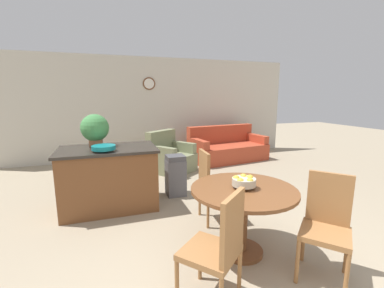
# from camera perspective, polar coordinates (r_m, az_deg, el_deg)

# --- Properties ---
(wall_back) EXTENTS (8.00, 0.09, 2.70)m
(wall_back) POSITION_cam_1_polar(r_m,az_deg,el_deg) (7.13, -8.70, 7.81)
(wall_back) COLOR beige
(wall_back) RESTS_ON ground_plane
(dining_table) EXTENTS (1.11, 1.11, 0.74)m
(dining_table) POSITION_cam_1_polar(r_m,az_deg,el_deg) (2.84, 11.28, -12.76)
(dining_table) COLOR brown
(dining_table) RESTS_ON ground_plane
(dining_chair_near_left) EXTENTS (0.59, 0.59, 0.98)m
(dining_chair_near_left) POSITION_cam_1_polar(r_m,az_deg,el_deg) (2.18, 5.95, -21.43)
(dining_chair_near_left) COLOR #9E6B3D
(dining_chair_near_left) RESTS_ON ground_plane
(dining_chair_near_right) EXTENTS (0.59, 0.59, 0.98)m
(dining_chair_near_right) POSITION_cam_1_polar(r_m,az_deg,el_deg) (2.80, 27.72, -14.98)
(dining_chair_near_right) COLOR #9E6B3D
(dining_chair_near_right) RESTS_ON ground_plane
(dining_chair_far_side) EXTENTS (0.45, 0.45, 0.98)m
(dining_chair_far_side) POSITION_cam_1_polar(r_m,az_deg,el_deg) (3.50, 4.45, -8.64)
(dining_chair_far_side) COLOR #9E6B3D
(dining_chair_far_side) RESTS_ON ground_plane
(fruit_bowl) EXTENTS (0.25, 0.25, 0.13)m
(fruit_bowl) POSITION_cam_1_polar(r_m,az_deg,el_deg) (2.75, 11.46, -8.12)
(fruit_bowl) COLOR #B7B29E
(fruit_bowl) RESTS_ON dining_table
(kitchen_island) EXTENTS (1.41, 0.88, 0.93)m
(kitchen_island) POSITION_cam_1_polar(r_m,az_deg,el_deg) (4.12, -17.88, -7.16)
(kitchen_island) COLOR brown
(kitchen_island) RESTS_ON ground_plane
(teal_bowl) EXTENTS (0.32, 0.32, 0.08)m
(teal_bowl) POSITION_cam_1_polar(r_m,az_deg,el_deg) (3.77, -19.04, -0.77)
(teal_bowl) COLOR #147A7F
(teal_bowl) RESTS_ON kitchen_island
(potted_plant) EXTENTS (0.41, 0.41, 0.49)m
(potted_plant) POSITION_cam_1_polar(r_m,az_deg,el_deg) (4.15, -20.78, 3.18)
(potted_plant) COLOR #A36642
(potted_plant) RESTS_ON kitchen_island
(trash_bin) EXTENTS (0.32, 0.30, 0.70)m
(trash_bin) POSITION_cam_1_polar(r_m,az_deg,el_deg) (4.45, -3.68, -6.97)
(trash_bin) COLOR #56565B
(trash_bin) RESTS_ON ground_plane
(couch) EXTENTS (2.09, 1.25, 0.89)m
(couch) POSITION_cam_1_polar(r_m,az_deg,el_deg) (6.93, 7.73, -1.01)
(couch) COLOR #B24228
(couch) RESTS_ON ground_plane
(armchair) EXTENTS (1.16, 1.16, 0.91)m
(armchair) POSITION_cam_1_polar(r_m,az_deg,el_deg) (5.85, -4.84, -3.11)
(armchair) COLOR #7A7F5B
(armchair) RESTS_ON ground_plane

